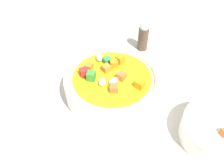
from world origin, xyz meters
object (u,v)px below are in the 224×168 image
Objects in this scene: soup_bowl_main at (112,83)px; side_bowl_small at (218,130)px; pepper_shaker at (143,36)px; spoon at (59,134)px.

side_bowl_small is at bearing 80.49° from soup_bowl_main.
side_bowl_small is 30.75cm from pepper_shaker.
soup_bowl_main is at bearing 86.66° from spoon.
pepper_shaker is (-22.69, -20.70, 1.57)cm from side_bowl_small.
spoon is 33.90cm from pepper_shaker.
soup_bowl_main is 22.64cm from side_bowl_small.
side_bowl_small is at bearing 42.37° from pepper_shaker.
pepper_shaker is at bearing -137.63° from side_bowl_small.
side_bowl_small reaches higher than spoon.
soup_bowl_main is at bearing -99.51° from side_bowl_small.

